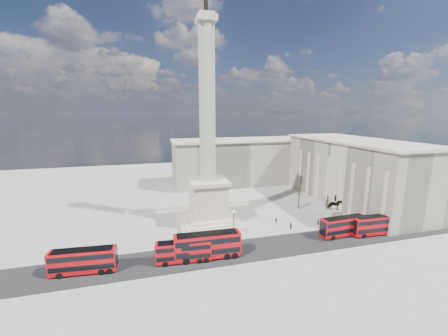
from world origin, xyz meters
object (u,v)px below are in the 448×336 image
object	(u,v)px
red_bus_b	(184,251)
red_bus_e	(84,261)
red_bus_a	(208,245)
pedestrian_standing	(290,226)
red_bus_d	(375,225)
pedestrian_walking	(318,222)
nelsons_column	(208,171)
equestrian_statue	(334,216)
victorian_lamp	(234,222)
red_bus_c	(344,226)
pedestrian_crossing	(276,221)

from	to	relation	value
red_bus_b	red_bus_e	bearing A→B (deg)	-178.39
red_bus_a	pedestrian_standing	world-z (taller)	red_bus_a
red_bus_a	red_bus_d	xyz separation A→B (m)	(37.28, 0.32, -0.31)
pedestrian_walking	pedestrian_standing	world-z (taller)	pedestrian_standing
red_bus_b	nelsons_column	bearing A→B (deg)	68.57
red_bus_e	pedestrian_standing	size ratio (longest dim) A/B	6.22
equestrian_statue	victorian_lamp	bearing A→B (deg)	-179.60
red_bus_d	equestrian_statue	bearing A→B (deg)	139.76
victorian_lamp	pedestrian_standing	xyz separation A→B (m)	(14.05, 1.61, -3.02)
red_bus_c	victorian_lamp	xyz separation A→B (m)	(-23.51, 4.33, 1.62)
red_bus_d	red_bus_e	bearing A→B (deg)	-177.75
red_bus_e	equestrian_statue	world-z (taller)	equestrian_statue
red_bus_a	red_bus_d	size ratio (longest dim) A/B	1.13
red_bus_c	pedestrian_crossing	xyz separation A→B (m)	(-11.13, 9.84, -1.48)
nelsons_column	red_bus_c	world-z (taller)	nelsons_column
red_bus_e	pedestrian_standing	xyz separation A→B (m)	(41.56, 6.77, -1.37)
red_bus_e	victorian_lamp	bearing A→B (deg)	15.43
nelsons_column	pedestrian_crossing	size ratio (longest dim) A/B	32.44
pedestrian_standing	pedestrian_crossing	bearing A→B (deg)	-75.54
red_bus_c	equestrian_statue	size ratio (longest dim) A/B	1.35
nelsons_column	red_bus_d	distance (m)	38.75
red_bus_b	pedestrian_walking	bearing A→B (deg)	18.12
red_bus_b	victorian_lamp	xyz separation A→B (m)	(11.11, 6.01, 1.80)
red_bus_d	red_bus_c	bearing A→B (deg)	172.59
red_bus_e	pedestrian_walking	world-z (taller)	red_bus_e
red_bus_d	pedestrian_crossing	xyz separation A→B (m)	(-18.16, 11.09, -1.49)
red_bus_b	red_bus_e	size ratio (longest dim) A/B	0.93
equestrian_statue	pedestrian_standing	world-z (taller)	equestrian_statue
red_bus_c	red_bus_d	world-z (taller)	red_bus_d
nelsons_column	red_bus_d	xyz separation A→B (m)	(33.79, -15.68, -10.66)
red_bus_b	red_bus_d	distance (m)	41.64
red_bus_d	pedestrian_walking	distance (m)	11.83
red_bus_a	red_bus_e	bearing A→B (deg)	179.93
pedestrian_walking	red_bus_e	bearing A→B (deg)	-177.95
red_bus_c	red_bus_d	distance (m)	7.13
nelsons_column	pedestrian_walking	xyz separation A→B (m)	(24.70, -8.25, -12.08)
victorian_lamp	pedestrian_walking	world-z (taller)	victorian_lamp
pedestrian_walking	pedestrian_crossing	xyz separation A→B (m)	(-9.07, 3.65, -0.07)
red_bus_d	red_bus_e	xyz separation A→B (m)	(-58.04, 0.42, -0.04)
victorian_lamp	red_bus_d	bearing A→B (deg)	-10.36
red_bus_c	victorian_lamp	world-z (taller)	victorian_lamp
pedestrian_standing	pedestrian_walking	bearing A→B (deg)	173.11
red_bus_e	pedestrian_walking	distance (m)	49.47
pedestrian_walking	equestrian_statue	bearing A→B (deg)	-36.19
red_bus_b	equestrian_statue	xyz separation A→B (m)	(35.45, 6.18, 0.65)
red_bus_a	red_bus_d	bearing A→B (deg)	2.44
equestrian_statue	pedestrian_crossing	bearing A→B (deg)	155.97
nelsons_column	red_bus_b	distance (m)	20.94
victorian_lamp	pedestrian_standing	distance (m)	14.46
nelsons_column	red_bus_b	world-z (taller)	nelsons_column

